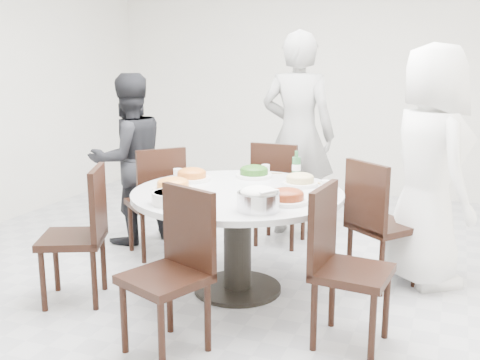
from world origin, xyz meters
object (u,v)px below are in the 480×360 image
(chair_ne, at_px, (384,223))
(chair_n, at_px, (280,193))
(diner_right, at_px, (429,167))
(chair_nw, at_px, (155,201))
(dining_table, at_px, (238,241))
(chair_sw, at_px, (72,235))
(soup_bowl, at_px, (171,198))
(diner_middle, at_px, (298,135))
(chair_s, at_px, (165,275))
(rice_bowl, at_px, (258,201))
(diner_left, at_px, (129,159))
(chair_se, at_px, (353,269))
(beverage_bottle, at_px, (296,165))

(chair_ne, xyz_separation_m, chair_n, (-1.00, 0.63, 0.00))
(diner_right, bearing_deg, chair_nw, 63.19)
(dining_table, height_order, chair_sw, chair_sw)
(soup_bowl, bearing_deg, chair_n, 81.51)
(soup_bowl, bearing_deg, diner_middle, 81.28)
(diner_right, bearing_deg, chair_ne, 88.61)
(chair_s, height_order, rice_bowl, chair_s)
(chair_s, height_order, soup_bowl, chair_s)
(chair_nw, height_order, chair_s, same)
(diner_left, bearing_deg, diner_right, 121.41)
(chair_nw, bearing_deg, chair_sw, 37.72)
(chair_n, bearing_deg, dining_table, 93.11)
(chair_se, xyz_separation_m, diner_right, (0.33, 1.17, 0.42))
(chair_sw, xyz_separation_m, soup_bowl, (0.73, 0.09, 0.31))
(dining_table, xyz_separation_m, diner_right, (1.25, 0.68, 0.52))
(chair_n, bearing_deg, chair_sw, 61.89)
(chair_n, height_order, chair_sw, same)
(chair_nw, bearing_deg, rice_bowl, 94.87)
(chair_sw, distance_m, diner_left, 1.35)
(chair_se, distance_m, diner_left, 2.57)
(diner_middle, bearing_deg, chair_s, 88.09)
(dining_table, xyz_separation_m, chair_se, (0.91, -0.49, 0.10))
(dining_table, height_order, diner_right, diner_right)
(dining_table, height_order, diner_left, diner_left)
(chair_ne, bearing_deg, diner_left, 33.87)
(chair_ne, xyz_separation_m, beverage_bottle, (-0.68, 0.00, 0.39))
(chair_se, height_order, soup_bowl, chair_se)
(chair_n, relative_size, diner_middle, 0.50)
(chair_ne, distance_m, rice_bowl, 1.19)
(diner_right, xyz_separation_m, beverage_bottle, (-0.96, -0.16, -0.03))
(dining_table, bearing_deg, beverage_bottle, 60.85)
(chair_n, distance_m, diner_middle, 0.59)
(diner_middle, xyz_separation_m, diner_left, (-1.36, -0.77, -0.19))
(diner_right, relative_size, diner_middle, 0.93)
(chair_se, bearing_deg, chair_s, 121.73)
(diner_right, distance_m, beverage_bottle, 0.97)
(chair_s, distance_m, beverage_bottle, 1.57)
(dining_table, height_order, beverage_bottle, beverage_bottle)
(dining_table, bearing_deg, chair_se, -28.30)
(chair_s, height_order, diner_middle, diner_middle)
(chair_sw, relative_size, diner_left, 0.62)
(chair_ne, bearing_deg, soup_bowl, 77.45)
(chair_s, distance_m, rice_bowl, 0.73)
(chair_n, distance_m, chair_s, 2.11)
(chair_nw, bearing_deg, beverage_bottle, 132.28)
(chair_s, distance_m, chair_se, 1.09)
(soup_bowl, bearing_deg, rice_bowl, 4.88)
(dining_table, relative_size, chair_s, 1.58)
(chair_s, bearing_deg, diner_left, 149.01)
(diner_middle, relative_size, diner_left, 1.24)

